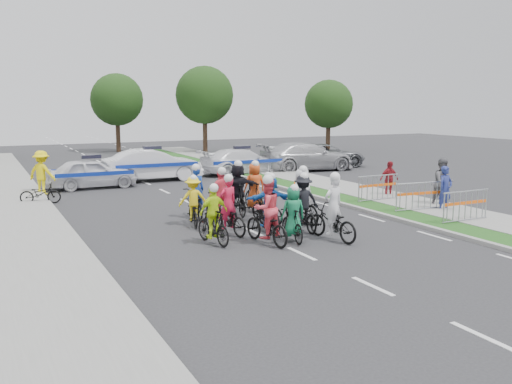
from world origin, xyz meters
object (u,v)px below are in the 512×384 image
parked_bike (40,193)px  rider_3 (213,221)px  rider_2 (266,218)px  barrier_1 (419,198)px  rider_11 (237,192)px  tree_2 (329,104)px  rider_5 (270,207)px  marshal_hiviz (42,173)px  tree_1 (205,95)px  civilian_suv (325,155)px  rider_0 (332,218)px  rider_6 (228,214)px  rider_7 (302,201)px  rider_12 (196,200)px  cone_1 (300,176)px  police_car_0 (92,173)px  rider_13 (254,192)px  police_car_1 (153,165)px  tree_4 (117,100)px  spectator_1 (443,183)px  rider_1 (293,219)px  civilian_sedan (306,157)px  barrier_2 (378,189)px  cone_0 (295,189)px  rider_10 (193,206)px  spectator_2 (389,179)px  rider_8 (267,204)px  barrier_0 (465,208)px  police_car_2 (242,161)px  rider_9 (221,202)px  rider_4 (302,208)px  spectator_0 (445,189)px

parked_bike → rider_3: bearing=-144.1°
rider_2 → barrier_1: size_ratio=1.01×
rider_11 → tree_2: (17.33, 20.47, 3.01)m
rider_11 → rider_5: bearing=93.1°
marshal_hiviz → tree_1: 21.91m
civilian_suv → parked_bike: 18.21m
rider_0 → rider_6: (-2.41, 2.05, -0.05)m
rider_7 → rider_12: 3.69m
cone_1 → police_car_0: bearing=164.5°
rider_13 → police_car_1: 9.84m
barrier_1 → tree_4: size_ratio=0.32×
rider_11 → spectator_1: size_ratio=1.05×
rider_7 → rider_11: (-1.31, 2.20, 0.07)m
rider_1 → civilian_sedan: rider_1 is taller
rider_0 → tree_2: (16.41, 25.06, 3.18)m
tree_1 → tree_4: (-6.00, 4.00, -0.35)m
civilian_suv → spectator_1: bearing=168.2°
police_car_0 → tree_1: 19.84m
rider_1 → police_car_1: bearing=-81.9°
barrier_2 → parked_bike: 13.35m
tree_4 → rider_2: bearing=-95.8°
rider_13 → parked_bike: rider_13 is taller
rider_7 → cone_0: size_ratio=2.76×
rider_3 → spectator_1: (10.03, 1.50, 0.26)m
rider_10 → spectator_1: 9.75m
rider_10 → tree_1: size_ratio=0.25×
spectator_2 → parked_bike: spectator_2 is taller
parked_bike → rider_12: bearing=-126.3°
police_car_0 → rider_5: bearing=-166.7°
rider_8 → civilian_sedan: rider_8 is taller
rider_11 → rider_13: size_ratio=1.04×
spectator_1 → tree_1: bearing=91.3°
rider_5 → rider_11: bearing=-87.2°
tree_1 → rider_3: bearing=-110.9°
barrier_0 → cone_1: size_ratio=2.86×
police_car_2 → civilian_sedan: bearing=-96.0°
rider_8 → rider_9: rider_9 is taller
rider_4 → parked_bike: bearing=-48.9°
rider_4 → rider_8: rider_4 is taller
tree_2 → rider_3: bearing=-129.4°
rider_9 → rider_11: (1.05, 1.01, 0.10)m
rider_12 → parked_bike: bearing=-42.6°
civilian_suv → cone_1: size_ratio=7.42×
rider_2 → barrier_0: (7.03, -0.56, -0.17)m
barrier_2 → tree_4: size_ratio=0.32×
rider_13 → civilian_sedan: bearing=-124.9°
rider_4 → rider_13: rider_13 is taller
spectator_0 → civilian_sedan: bearing=75.3°
spectator_1 → cone_0: spectator_1 is taller
tree_2 → tree_4: 17.00m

